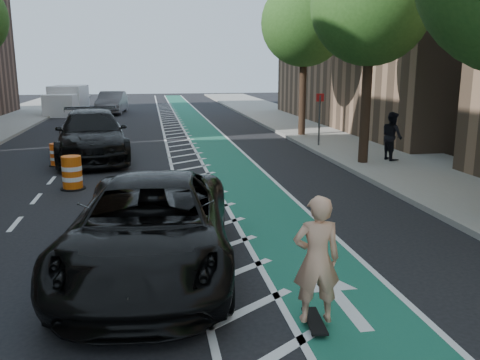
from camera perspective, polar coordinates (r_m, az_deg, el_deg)
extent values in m
plane|color=black|center=(10.60, -9.88, -7.90)|extent=(120.00, 120.00, 0.00)
cube|color=#1A5B47|center=(20.48, -1.67, 2.35)|extent=(2.00, 90.00, 0.01)
cube|color=silver|center=(20.32, -5.86, 2.20)|extent=(1.40, 90.00, 0.01)
cube|color=gray|center=(22.35, 15.07, 2.97)|extent=(5.00, 90.00, 0.15)
cube|color=gray|center=(21.43, 9.12, 2.85)|extent=(0.12, 90.00, 0.16)
cylinder|color=#382619|center=(19.63, 13.62, 8.00)|extent=(0.36, 0.36, 4.40)
sphere|color=#254F1A|center=(19.68, 14.20, 18.50)|extent=(4.20, 4.20, 4.20)
cylinder|color=#382619|center=(27.13, 6.82, 9.49)|extent=(0.36, 0.36, 4.40)
sphere|color=#254F1A|center=(27.17, 7.03, 17.08)|extent=(4.20, 4.20, 4.20)
cylinder|color=#4C4C4C|center=(23.33, 8.89, 6.44)|extent=(0.08, 0.08, 2.40)
cube|color=red|center=(23.23, 8.99, 9.13)|extent=(0.35, 0.02, 0.35)
cube|color=black|center=(7.70, 8.35, -15.38)|extent=(0.30, 0.82, 0.03)
cylinder|color=black|center=(7.94, 7.29, -14.92)|extent=(0.04, 0.06, 0.06)
cylinder|color=black|center=(7.97, 8.50, -14.83)|extent=(0.04, 0.06, 0.06)
cylinder|color=black|center=(7.48, 8.17, -16.80)|extent=(0.04, 0.06, 0.06)
cylinder|color=black|center=(7.51, 9.45, -16.69)|extent=(0.04, 0.06, 0.06)
imported|color=tan|center=(7.30, 8.59, -8.81)|extent=(0.72, 0.51, 1.86)
imported|color=black|center=(9.38, -10.03, -5.15)|extent=(3.46, 6.40, 1.70)
imported|color=black|center=(21.39, -16.29, 4.88)|extent=(3.41, 6.89, 1.93)
imported|color=#A8A7AC|center=(32.11, -17.24, 6.80)|extent=(2.09, 4.22, 1.38)
imported|color=slate|center=(41.43, -14.17, 8.43)|extent=(2.27, 5.36, 1.72)
imported|color=black|center=(20.28, 16.69, 4.75)|extent=(0.77, 0.95, 1.84)
cube|color=silver|center=(42.25, -18.65, 8.54)|extent=(2.72, 3.69, 2.17)
cube|color=silver|center=(39.75, -19.53, 7.86)|extent=(2.33, 1.94, 1.63)
cylinder|color=black|center=(39.64, -21.01, 7.10)|extent=(0.35, 0.78, 0.76)
cylinder|color=black|center=(39.13, -18.25, 7.24)|extent=(0.35, 0.78, 0.76)
cylinder|color=black|center=(43.38, -19.56, 7.63)|extent=(0.35, 0.78, 0.76)
cylinder|color=black|center=(42.91, -17.03, 7.76)|extent=(0.35, 0.78, 0.76)
cylinder|color=#DA560B|center=(16.27, -18.34, 0.78)|extent=(0.59, 0.59, 1.02)
cylinder|color=silver|center=(16.30, -18.30, 0.19)|extent=(0.60, 0.60, 0.14)
cylinder|color=silver|center=(16.24, -18.38, 1.29)|extent=(0.60, 0.60, 0.14)
cylinder|color=black|center=(16.37, -18.22, -0.89)|extent=(0.75, 0.75, 0.05)
cylinder|color=#FF560D|center=(20.30, -19.87, 2.69)|extent=(0.49, 0.49, 0.85)
cylinder|color=silver|center=(20.32, -19.84, 2.30)|extent=(0.50, 0.50, 0.11)
cylinder|color=silver|center=(20.28, -19.90, 3.03)|extent=(0.50, 0.50, 0.11)
cylinder|color=black|center=(20.37, -19.78, 1.57)|extent=(0.62, 0.62, 0.04)
cylinder|color=#EF460C|center=(28.67, -17.68, 5.69)|extent=(0.55, 0.55, 0.96)
cylinder|color=silver|center=(28.69, -17.66, 5.38)|extent=(0.56, 0.56, 0.13)
cylinder|color=silver|center=(28.66, -17.70, 5.97)|extent=(0.56, 0.56, 0.13)
cylinder|color=black|center=(28.73, -17.62, 4.79)|extent=(0.70, 0.70, 0.04)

